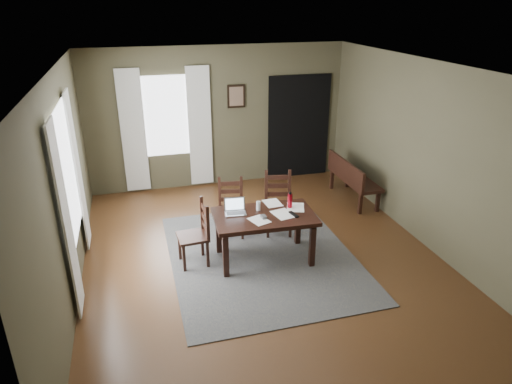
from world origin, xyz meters
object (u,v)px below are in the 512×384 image
object	(u,v)px
dining_table	(264,220)
bench	(351,176)
water_bottle	(290,200)
laptop	(235,209)
chair_back_right	(278,204)
chair_back_left	(231,208)
chair_end	(196,234)

from	to	relation	value
dining_table	bench	distance (m)	2.66
water_bottle	laptop	bearing A→B (deg)	176.43
chair_back_right	bench	bearing A→B (deg)	39.36
water_bottle	chair_back_right	bearing A→B (deg)	86.54
bench	water_bottle	world-z (taller)	water_bottle
chair_back_left	chair_back_right	xyz separation A→B (m)	(0.74, -0.11, 0.04)
dining_table	water_bottle	distance (m)	0.48
chair_back_left	laptop	bearing A→B (deg)	-87.19
chair_back_right	laptop	xyz separation A→B (m)	(-0.83, -0.58, 0.28)
dining_table	chair_end	distance (m)	0.97
chair_end	chair_back_left	size ratio (longest dim) A/B	1.02
dining_table	water_bottle	world-z (taller)	water_bottle
chair_end	dining_table	bearing A→B (deg)	76.85
chair_back_left	water_bottle	bearing A→B (deg)	-36.46
dining_table	chair_end	world-z (taller)	chair_end
bench	water_bottle	size ratio (longest dim) A/B	5.82
chair_back_left	laptop	size ratio (longest dim) A/B	2.89
chair_end	laptop	world-z (taller)	chair_end
chair_back_right	laptop	distance (m)	1.05
bench	water_bottle	bearing A→B (deg)	130.24
dining_table	chair_back_left	bearing A→B (deg)	110.44
chair_back_left	laptop	distance (m)	0.77
chair_back_right	water_bottle	distance (m)	0.72
chair_back_left	chair_back_right	size ratio (longest dim) A/B	0.92
dining_table	bench	xyz separation A→B (m)	(2.14, 1.58, -0.16)
laptop	water_bottle	world-z (taller)	water_bottle
dining_table	chair_back_left	distance (m)	0.94
water_bottle	bench	bearing A→B (deg)	40.24
chair_back_left	bench	bearing A→B (deg)	26.64
dining_table	bench	world-z (taller)	bench
laptop	chair_back_left	bearing A→B (deg)	88.62
chair_back_right	bench	xyz separation A→B (m)	(1.68, 0.82, -0.02)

